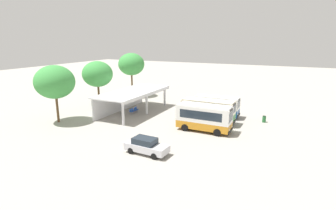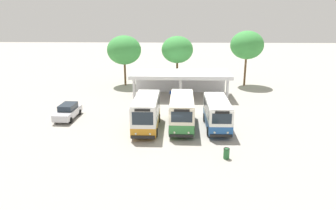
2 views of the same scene
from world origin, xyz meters
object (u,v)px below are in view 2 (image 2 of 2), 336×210
at_px(waiting_chair_fourth_seat, 183,93).
at_px(city_bus_nearest_orange, 146,112).
at_px(city_bus_middle_cream, 217,113).
at_px(parked_car_flank, 68,111).
at_px(waiting_chair_end_by_column, 171,93).
at_px(litter_bin_apron, 226,153).
at_px(city_bus_second_in_row, 182,111).
at_px(waiting_chair_middle_seat, 179,93).
at_px(waiting_chair_second_from_end, 175,93).

bearing_deg(waiting_chair_fourth_seat, city_bus_nearest_orange, -107.47).
xyz_separation_m(city_bus_middle_cream, parked_car_flank, (-16.01, 2.54, -0.83)).
relative_size(parked_car_flank, waiting_chair_end_by_column, 5.21).
height_order(city_bus_middle_cream, litter_bin_apron, city_bus_middle_cream).
bearing_deg(city_bus_second_in_row, waiting_chair_end_by_column, 96.36).
height_order(city_bus_second_in_row, waiting_chair_end_by_column, city_bus_second_in_row).
height_order(parked_car_flank, waiting_chair_middle_seat, parked_car_flank).
bearing_deg(waiting_chair_end_by_column, parked_car_flank, -140.38).
bearing_deg(city_bus_nearest_orange, litter_bin_apron, -41.91).
bearing_deg(city_bus_nearest_orange, waiting_chair_end_by_column, 79.72).
distance_m(city_bus_nearest_orange, litter_bin_apron, 9.55).
xyz_separation_m(city_bus_middle_cream, litter_bin_apron, (-0.01, -6.75, -1.20)).
height_order(parked_car_flank, waiting_chair_second_from_end, parked_car_flank).
xyz_separation_m(city_bus_nearest_orange, waiting_chair_end_by_column, (2.22, 12.24, -1.29)).
height_order(city_bus_middle_cream, waiting_chair_second_from_end, city_bus_middle_cream).
height_order(city_bus_second_in_row, waiting_chair_middle_seat, city_bus_second_in_row).
relative_size(parked_car_flank, waiting_chair_fourth_seat, 5.21).
bearing_deg(city_bus_middle_cream, city_bus_nearest_orange, -176.42).
height_order(city_bus_second_in_row, waiting_chair_second_from_end, city_bus_second_in_row).
xyz_separation_m(waiting_chair_end_by_column, waiting_chair_fourth_seat, (1.65, 0.07, 0.00)).
xyz_separation_m(waiting_chair_middle_seat, litter_bin_apron, (3.71, -18.51, -0.07)).
bearing_deg(city_bus_middle_cream, litter_bin_apron, -90.05).
relative_size(city_bus_nearest_orange, waiting_chair_second_from_end, 7.83).
xyz_separation_m(parked_car_flank, waiting_chair_middle_seat, (12.29, 9.22, -0.31)).
distance_m(city_bus_second_in_row, waiting_chair_second_from_end, 11.72).
height_order(waiting_chair_end_by_column, waiting_chair_second_from_end, same).
bearing_deg(litter_bin_apron, city_bus_middle_cream, 89.95).
relative_size(city_bus_middle_cream, waiting_chair_end_by_column, 7.67).
bearing_deg(city_bus_middle_cream, parked_car_flank, 170.99).
distance_m(city_bus_second_in_row, city_bus_middle_cream, 3.52).
relative_size(waiting_chair_end_by_column, litter_bin_apron, 0.96).
distance_m(city_bus_middle_cream, litter_bin_apron, 6.86).
xyz_separation_m(city_bus_nearest_orange, waiting_chair_second_from_end, (2.77, 12.25, -1.29)).
distance_m(city_bus_second_in_row, litter_bin_apron, 7.88).
relative_size(city_bus_second_in_row, waiting_chair_fourth_seat, 8.39).
bearing_deg(waiting_chair_fourth_seat, waiting_chair_middle_seat, -168.95).
bearing_deg(city_bus_second_in_row, waiting_chair_middle_seat, 90.96).
bearing_deg(litter_bin_apron, waiting_chair_middle_seat, 101.33).
height_order(waiting_chair_second_from_end, waiting_chair_fourth_seat, same).
distance_m(city_bus_nearest_orange, waiting_chair_middle_seat, 12.71).
bearing_deg(waiting_chair_middle_seat, waiting_chair_end_by_column, 177.87).
height_order(city_bus_nearest_orange, waiting_chair_end_by_column, city_bus_nearest_orange).
bearing_deg(city_bus_nearest_orange, waiting_chair_middle_seat, 74.77).
xyz_separation_m(city_bus_nearest_orange, city_bus_second_in_row, (3.52, 0.62, -0.06)).
bearing_deg(city_bus_nearest_orange, city_bus_second_in_row, 9.98).
xyz_separation_m(city_bus_second_in_row, litter_bin_apron, (3.51, -6.93, -1.30)).
xyz_separation_m(city_bus_nearest_orange, waiting_chair_middle_seat, (3.32, 12.20, -1.29)).
bearing_deg(city_bus_nearest_orange, waiting_chair_second_from_end, 77.25).
bearing_deg(waiting_chair_second_from_end, city_bus_nearest_orange, -102.75).
distance_m(city_bus_middle_cream, waiting_chair_end_by_column, 12.80).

